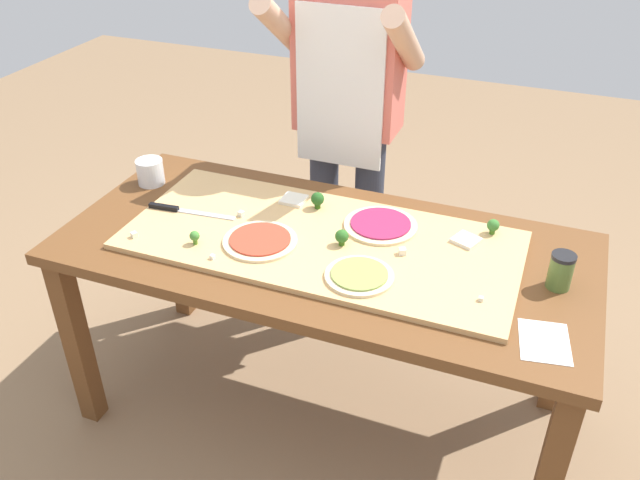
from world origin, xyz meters
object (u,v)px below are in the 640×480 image
object	(u,v)px
cheese_crumble_a	(241,214)
flour_cup	(151,173)
pizza_whole_beet_magenta	(381,225)
cheese_crumble_c	(481,299)
sauce_jar	(561,271)
prep_table	(323,268)
cheese_crumble_b	(134,235)
cook_center	(348,105)
broccoli_floret_front_mid	(318,199)
recipe_note	(544,342)
pizza_whole_tomato_red	(260,240)
broccoli_floret_front_right	(493,226)
pizza_whole_pesto_green	(359,275)
chefs_knife	(179,210)
broccoli_floret_center_right	(342,237)
cheese_crumble_d	(402,251)
broccoli_floret_back_mid	(195,236)
pizza_slice_far_left	(466,240)
pizza_slice_near_right	(294,200)
cheese_crumble_e	(213,257)

from	to	relation	value
cheese_crumble_a	flour_cup	xyz separation A→B (m)	(-0.44, 0.13, 0.01)
pizza_whole_beet_magenta	cheese_crumble_c	distance (m)	0.48
sauce_jar	prep_table	bearing A→B (deg)	-177.28
cheese_crumble_b	cook_center	size ratio (longest dim) A/B	0.01
broccoli_floret_front_mid	pizza_whole_beet_magenta	bearing A→B (deg)	-9.36
pizza_whole_beet_magenta	recipe_note	bearing A→B (deg)	-33.40
pizza_whole_tomato_red	broccoli_floret_front_right	bearing A→B (deg)	25.20
pizza_whole_pesto_green	chefs_knife	bearing A→B (deg)	168.50
recipe_note	cook_center	size ratio (longest dim) A/B	0.10
broccoli_floret_center_right	cheese_crumble_d	xyz separation A→B (m)	(0.20, 0.02, -0.02)
broccoli_floret_front_right	cheese_crumble_b	size ratio (longest dim) A/B	2.92
broccoli_floret_back_mid	broccoli_floret_front_mid	bearing A→B (deg)	51.63
pizza_slice_far_left	pizza_slice_near_right	size ratio (longest dim) A/B	0.93
pizza_slice_near_right	broccoli_floret_back_mid	size ratio (longest dim) A/B	1.79
pizza_slice_far_left	pizza_whole_beet_magenta	bearing A→B (deg)	-177.77
flour_cup	cook_center	bearing A→B (deg)	36.49
broccoli_floret_front_right	pizza_slice_far_left	bearing A→B (deg)	-131.52
broccoli_floret_front_mid	sauce_jar	world-z (taller)	sauce_jar
pizza_slice_far_left	recipe_note	distance (m)	0.48
prep_table	cheese_crumble_a	bearing A→B (deg)	173.57
flour_cup	cook_center	distance (m)	0.80
broccoli_floret_front_right	sauce_jar	bearing A→B (deg)	-41.46
cheese_crumble_c	pizza_slice_near_right	bearing A→B (deg)	154.87
chefs_knife	flour_cup	world-z (taller)	flour_cup
broccoli_floret_front_mid	cheese_crumble_a	size ratio (longest dim) A/B	3.28
chefs_knife	cheese_crumble_a	distance (m)	0.22
pizza_whole_beet_magenta	recipe_note	world-z (taller)	pizza_whole_beet_magenta
prep_table	pizza_slice_near_right	bearing A→B (deg)	133.75
chefs_knife	broccoli_floret_center_right	xyz separation A→B (m)	(0.60, 0.00, 0.03)
pizza_whole_tomato_red	broccoli_floret_front_mid	xyz separation A→B (m)	(0.09, 0.27, 0.03)
prep_table	cook_center	bearing A→B (deg)	102.52
flour_cup	recipe_note	xyz separation A→B (m)	(1.48, -0.39, -0.04)
cheese_crumble_b	chefs_knife	bearing A→B (deg)	75.94
pizza_slice_far_left	cheese_crumble_e	distance (m)	0.81
chefs_knife	broccoli_floret_front_right	xyz separation A→B (m)	(1.04, 0.25, 0.02)
prep_table	flour_cup	world-z (taller)	flour_cup
pizza_slice_near_right	cheese_crumble_d	size ratio (longest dim) A/B	3.99
flour_cup	cheese_crumble_e	bearing A→B (deg)	-39.12
pizza_whole_tomato_red	cheese_crumble_d	bearing A→B (deg)	12.53
cheese_crumble_e	broccoli_floret_front_mid	bearing A→B (deg)	65.19
recipe_note	pizza_whole_beet_magenta	bearing A→B (deg)	146.60
chefs_knife	pizza_whole_beet_magenta	xyz separation A→B (m)	(0.68, 0.16, 0.00)
broccoli_floret_front_right	cheese_crumble_c	size ratio (longest dim) A/B	4.11
cheese_crumble_b	cheese_crumble_d	bearing A→B (deg)	14.58
prep_table	cook_center	world-z (taller)	cook_center
pizza_whole_beet_magenta	sauce_jar	bearing A→B (deg)	-10.54
cheese_crumble_a	sauce_jar	size ratio (longest dim) A/B	0.16
pizza_whole_beet_magenta	pizza_whole_pesto_green	bearing A→B (deg)	-85.31
chefs_knife	recipe_note	world-z (taller)	chefs_knife
pizza_slice_far_left	cheese_crumble_e	world-z (taller)	cheese_crumble_e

